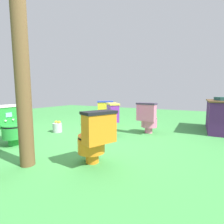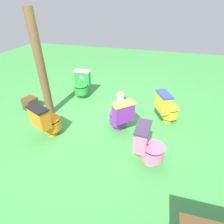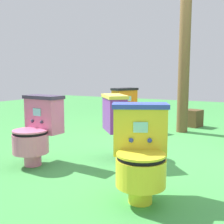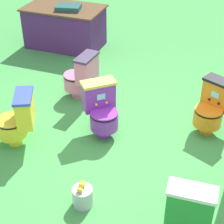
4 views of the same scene
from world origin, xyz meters
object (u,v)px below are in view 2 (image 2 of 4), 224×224
toilet_orange (46,121)px  toilet_purple (120,116)px  toilet_pink (148,146)px  lemon_bucket (120,97)px  toilet_yellow (167,108)px  wooden_post (41,68)px  toilet_green (82,84)px  small_crate (31,104)px

toilet_orange → toilet_purple: size_ratio=1.00×
toilet_pink → lemon_bucket: size_ratio=2.63×
toilet_pink → toilet_purple: size_ratio=1.00×
toilet_yellow → wooden_post: 2.82m
toilet_green → lemon_bucket: toilet_green is taller
toilet_yellow → wooden_post: wooden_post is taller
toilet_purple → lemon_bucket: bearing=61.1°
lemon_bucket → toilet_yellow: bearing=150.9°
small_crate → lemon_bucket: size_ratio=1.12×
toilet_pink → toilet_orange: size_ratio=1.00×
toilet_orange → lemon_bucket: size_ratio=2.63×
toilet_green → toilet_orange: bearing=88.1°
small_crate → toilet_green: bearing=-133.4°
lemon_bucket → toilet_green: bearing=0.5°
toilet_pink → toilet_purple: same height
toilet_pink → toilet_yellow: size_ratio=1.00×
toilet_pink → small_crate: size_ratio=2.36×
toilet_green → toilet_purple: bearing=134.4°
toilet_orange → small_crate: (1.03, -0.80, -0.22)m
toilet_orange → toilet_purple: bearing=46.2°
toilet_orange → wooden_post: wooden_post is taller
toilet_green → lemon_bucket: size_ratio=2.63×
toilet_purple → toilet_yellow: same height
toilet_orange → lemon_bucket: 2.12m
wooden_post → small_crate: bearing=-3.7°
toilet_green → toilet_purple: size_ratio=1.00×
wooden_post → toilet_purple: bearing=174.0°
wooden_post → toilet_pink: bearing=159.6°
toilet_yellow → wooden_post: (2.68, 0.40, 0.76)m
wooden_post → small_crate: (0.58, -0.04, -0.98)m
toilet_orange → small_crate: size_ratio=2.36×
wooden_post → small_crate: 1.14m
toilet_yellow → toilet_green: bearing=-132.4°
toilet_green → small_crate: 1.41m
toilet_yellow → toilet_purple: bearing=-83.1°
toilet_orange → toilet_purple: (-1.34, -0.58, 0.00)m
small_crate → toilet_purple: bearing=174.5°
toilet_purple → small_crate: toilet_purple is taller
toilet_pink → small_crate: 3.15m
wooden_post → toilet_green: bearing=-110.0°
wooden_post → small_crate: size_ratio=7.36×
toilet_pink → wooden_post: wooden_post is taller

